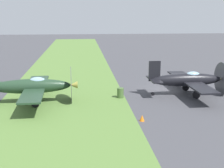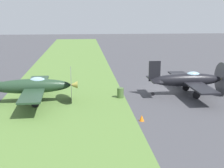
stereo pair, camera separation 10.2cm
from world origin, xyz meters
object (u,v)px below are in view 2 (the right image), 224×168
at_px(fuel_drum, 120,93).
at_px(airplane_wingman, 32,86).
at_px(runway_marker_cone, 142,118).
at_px(airplane_lead, 188,80).

bearing_deg(fuel_drum, airplane_wingman, -83.84).
distance_m(airplane_wingman, runway_marker_cone, 10.11).
bearing_deg(airplane_wingman, runway_marker_cone, 54.74).
bearing_deg(airplane_wingman, fuel_drum, 93.88).
bearing_deg(runway_marker_cone, airplane_wingman, -122.98).
bearing_deg(airplane_wingman, airplane_lead, 93.01).
relative_size(airplane_lead, airplane_wingman, 0.98).
height_order(airplane_lead, runway_marker_cone, airplane_lead).
xyz_separation_m(airplane_wingman, runway_marker_cone, (5.47, 8.42, -1.22)).
relative_size(airplane_lead, fuel_drum, 10.51).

